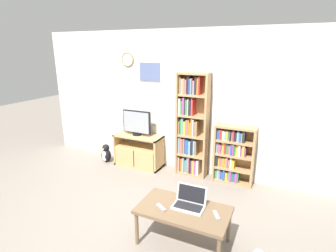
{
  "coord_description": "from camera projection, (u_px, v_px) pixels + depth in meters",
  "views": [
    {
      "loc": [
        1.71,
        -2.53,
        2.25
      ],
      "look_at": [
        0.08,
        1.02,
        1.1
      ],
      "focal_mm": 28.0,
      "sensor_mm": 36.0,
      "label": 1
    }
  ],
  "objects": [
    {
      "name": "laptop",
      "position": [
        190.0,
        201.0,
        3.08
      ],
      "size": [
        0.37,
        0.26,
        0.24
      ],
      "rotation": [
        0.0,
        0.0,
        0.01
      ],
      "color": "#B7BABC",
      "rests_on": "coffee_table"
    },
    {
      "name": "television",
      "position": [
        137.0,
        123.0,
        5.05
      ],
      "size": [
        0.59,
        0.18,
        0.48
      ],
      "color": "black",
      "rests_on": "tv_stand"
    },
    {
      "name": "coffee_table",
      "position": [
        183.0,
        212.0,
        3.06
      ],
      "size": [
        1.07,
        0.58,
        0.47
      ],
      "color": "brown",
      "rests_on": "ground_plane"
    },
    {
      "name": "wall_back",
      "position": [
        184.0,
        103.0,
        4.81
      ],
      "size": [
        6.15,
        0.09,
        2.6
      ],
      "color": "silver",
      "rests_on": "ground_plane"
    },
    {
      "name": "ground_plane",
      "position": [
        131.0,
        223.0,
        3.53
      ],
      "size": [
        18.0,
        18.0,
        0.0
      ],
      "primitive_type": "plane",
      "color": "gray"
    },
    {
      "name": "bookshelf_tall",
      "position": [
        191.0,
        127.0,
        4.7
      ],
      "size": [
        0.56,
        0.26,
        1.88
      ],
      "color": "tan",
      "rests_on": "ground_plane"
    },
    {
      "name": "penguin_figurine",
      "position": [
        106.0,
        154.0,
        5.4
      ],
      "size": [
        0.21,
        0.18,
        0.38
      ],
      "color": "black",
      "rests_on": "ground_plane"
    },
    {
      "name": "tv_stand",
      "position": [
        138.0,
        151.0,
        5.19
      ],
      "size": [
        0.95,
        0.4,
        0.64
      ],
      "color": "tan",
      "rests_on": "ground_plane"
    },
    {
      "name": "remote_near_laptop",
      "position": [
        161.0,
        207.0,
        3.05
      ],
      "size": [
        0.16,
        0.12,
        0.02
      ],
      "rotation": [
        0.0,
        0.0,
        1.02
      ],
      "color": "#99999E",
      "rests_on": "coffee_table"
    },
    {
      "name": "remote_far_from_laptop",
      "position": [
        216.0,
        215.0,
        2.91
      ],
      "size": [
        0.12,
        0.16,
        0.02
      ],
      "rotation": [
        0.0,
        0.0,
        0.54
      ],
      "color": "#99999E",
      "rests_on": "coffee_table"
    },
    {
      "name": "bookshelf_short",
      "position": [
        232.0,
        154.0,
        4.5
      ],
      "size": [
        0.68,
        0.25,
        1.02
      ],
      "color": "tan",
      "rests_on": "ground_plane"
    }
  ]
}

